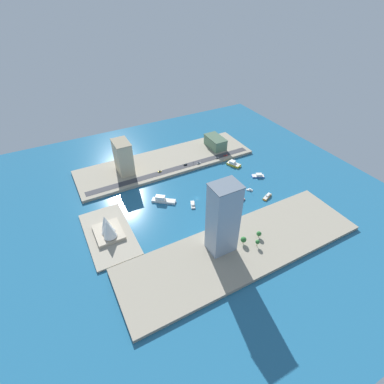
# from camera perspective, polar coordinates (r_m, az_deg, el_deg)

# --- Properties ---
(ground_plane) EXTENTS (440.00, 440.00, 0.00)m
(ground_plane) POSITION_cam_1_polar(r_m,az_deg,el_deg) (334.01, 1.04, -1.20)
(ground_plane) COLOR #23668E
(quay_west) EXTENTS (70.00, 240.00, 3.45)m
(quay_west) POSITION_cam_1_polar(r_m,az_deg,el_deg) (281.04, 9.90, -10.85)
(quay_west) COLOR #9E937F
(quay_west) RESTS_ON ground_plane
(quay_east) EXTENTS (70.00, 240.00, 3.45)m
(quay_east) POSITION_cam_1_polar(r_m,az_deg,el_deg) (397.52, -5.13, 6.02)
(quay_east) COLOR #9E937F
(quay_east) RESTS_ON ground_plane
(peninsula_point) EXTENTS (82.43, 43.47, 2.00)m
(peninsula_point) POSITION_cam_1_polar(r_m,az_deg,el_deg) (301.82, -16.17, -8.01)
(peninsula_point) COLOR #A89E89
(peninsula_point) RESTS_ON ground_plane
(road_strip) EXTENTS (9.61, 228.00, 0.15)m
(road_strip) POSITION_cam_1_polar(r_m,az_deg,el_deg) (377.65, -3.63, 4.55)
(road_strip) COLOR #38383D
(road_strip) RESTS_ON quay_east
(ferry_white_commuter) EXTENTS (22.37, 26.05, 7.55)m
(ferry_white_commuter) POSITION_cam_1_polar(r_m,az_deg,el_deg) (329.06, -5.86, -1.53)
(ferry_white_commuter) COLOR silver
(ferry_white_commuter) RESTS_ON ground_plane
(water_taxi_orange) EXTENTS (9.65, 15.53, 3.49)m
(water_taxi_orange) POSITION_cam_1_polar(r_m,az_deg,el_deg) (345.32, 14.71, -0.88)
(water_taxi_orange) COLOR orange
(water_taxi_orange) RESTS_ON ground_plane
(patrol_launch_navy) EXTENTS (5.16, 15.88, 3.69)m
(patrol_launch_navy) POSITION_cam_1_polar(r_m,az_deg,el_deg) (345.82, 4.59, 0.54)
(patrol_launch_navy) COLOR #1E284C
(patrol_launch_navy) RESTS_ON ground_plane
(catamaran_blue) EXTENTS (13.39, 17.04, 4.09)m
(catamaran_blue) POSITION_cam_1_polar(r_m,az_deg,el_deg) (377.92, 13.02, 3.21)
(catamaran_blue) COLOR blue
(catamaran_blue) RESTS_ON ground_plane
(ferry_yellow_fast) EXTENTS (20.59, 15.35, 6.09)m
(ferry_yellow_fast) POSITION_cam_1_polar(r_m,az_deg,el_deg) (394.39, 8.26, 5.56)
(ferry_yellow_fast) COLOR yellow
(ferry_yellow_fast) RESTS_ON ground_plane
(tugboat_red) EXTENTS (10.37, 16.47, 4.32)m
(tugboat_red) POSITION_cam_1_polar(r_m,az_deg,el_deg) (331.64, 9.43, -1.80)
(tugboat_red) COLOR red
(tugboat_red) RESTS_ON ground_plane
(yacht_sleek_gray) EXTENTS (14.06, 9.08, 3.30)m
(yacht_sleek_gray) POSITION_cam_1_polar(r_m,az_deg,el_deg) (323.07, 0.16, -2.48)
(yacht_sleek_gray) COLOR #999EA3
(yacht_sleek_gray) RESTS_ON ground_plane
(sailboat_small_white) EXTENTS (6.24, 7.35, 9.22)m
(sailboat_small_white) POSITION_cam_1_polar(r_m,az_deg,el_deg) (351.92, 11.37, 0.45)
(sailboat_small_white) COLOR white
(sailboat_small_white) RESTS_ON ground_plane
(office_block_beige) EXTENTS (29.63, 18.82, 42.41)m
(office_block_beige) POSITION_cam_1_polar(r_m,az_deg,el_deg) (371.77, -13.51, 6.76)
(office_block_beige) COLOR #C6B793
(office_block_beige) RESTS_ON quay_east
(terminal_long_green) EXTENTS (35.60, 19.91, 15.45)m
(terminal_long_green) POSITION_cam_1_polar(r_m,az_deg,el_deg) (426.48, 4.66, 9.87)
(terminal_long_green) COLOR slate
(terminal_long_green) RESTS_ON quay_east
(tower_tall_glass) EXTENTS (19.81, 24.96, 72.60)m
(tower_tall_glass) POSITION_cam_1_polar(r_m,az_deg,el_deg) (250.39, 6.17, -5.36)
(tower_tall_glass) COLOR #8C9EB2
(tower_tall_glass) RESTS_ON quay_west
(suv_black) EXTENTS (2.02, 4.94, 1.54)m
(suv_black) POSITION_cam_1_polar(r_m,az_deg,el_deg) (385.06, -1.32, 5.49)
(suv_black) COLOR black
(suv_black) RESTS_ON road_strip
(taxi_yellow_cab) EXTENTS (1.92, 4.80, 1.58)m
(taxi_yellow_cab) POSITION_cam_1_polar(r_m,az_deg,el_deg) (373.52, -6.45, 4.10)
(taxi_yellow_cab) COLOR black
(taxi_yellow_cab) RESTS_ON road_strip
(pickup_red) EXTENTS (2.10, 5.22, 1.61)m
(pickup_red) POSITION_cam_1_polar(r_m,az_deg,el_deg) (408.16, 6.70, 7.25)
(pickup_red) COLOR black
(pickup_red) RESTS_ON road_strip
(sedan_silver) EXTENTS (1.89, 5.15, 1.52)m
(sedan_silver) POSITION_cam_1_polar(r_m,az_deg,el_deg) (401.68, 5.01, 6.83)
(sedan_silver) COLOR black
(sedan_silver) RESTS_ON road_strip
(van_white) EXTENTS (1.83, 5.13, 1.61)m
(van_white) POSITION_cam_1_polar(r_m,az_deg,el_deg) (388.11, 1.34, 5.77)
(van_white) COLOR black
(van_white) RESTS_ON road_strip
(traffic_light_waterfront) EXTENTS (0.36, 0.36, 6.50)m
(traffic_light_waterfront) POSITION_cam_1_polar(r_m,az_deg,el_deg) (380.44, 0.27, 5.67)
(traffic_light_waterfront) COLOR black
(traffic_light_waterfront) RESTS_ON quay_east
(opera_landmark) EXTENTS (32.02, 26.45, 21.62)m
(opera_landmark) POSITION_cam_1_polar(r_m,az_deg,el_deg) (294.66, -16.41, -6.93)
(opera_landmark) COLOR #BCAD93
(opera_landmark) RESTS_ON peninsula_point
(park_tree_cluster) EXTENTS (13.74, 23.33, 7.90)m
(park_tree_cluster) POSITION_cam_1_polar(r_m,az_deg,el_deg) (281.65, 11.69, -8.98)
(park_tree_cluster) COLOR brown
(park_tree_cluster) RESTS_ON quay_west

